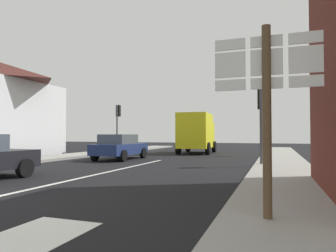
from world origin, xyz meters
TOP-DOWN VIEW (x-y plane):
  - ground_plane at (0.00, 10.00)m, footprint 80.00×80.00m
  - sidewalk_right at (6.45, 8.00)m, footprint 2.39×44.00m
  - sidewalk_left at (-6.45, 8.00)m, footprint 2.39×44.00m
  - lane_centre_stripe at (0.00, 6.00)m, footprint 0.16×12.00m
  - lane_turn_arrow at (2.89, -1.00)m, footprint 1.20×2.20m
  - sedan_far at (-2.45, 11.78)m, footprint 2.00×4.21m
  - delivery_truck at (0.37, 19.05)m, footprint 2.72×5.11m
  - route_sign_post at (6.03, 0.81)m, footprint 1.66×0.14m
  - traffic_light_far_right at (5.55, 17.83)m, footprint 0.30×0.49m
  - traffic_light_far_left at (-5.55, 17.26)m, footprint 0.30×0.49m
  - traffic_light_near_right at (5.55, 10.33)m, footprint 0.30×0.49m

SIDE VIEW (x-z plane):
  - ground_plane at x=0.00m, z-range 0.00..0.00m
  - lane_centre_stripe at x=0.00m, z-range 0.00..0.01m
  - lane_turn_arrow at x=2.89m, z-range 0.00..0.01m
  - sidewalk_right at x=6.45m, z-range 0.00..0.14m
  - sidewalk_left at x=-6.45m, z-range 0.00..0.14m
  - sedan_far at x=-2.45m, z-range 0.03..1.50m
  - delivery_truck at x=0.37m, z-range 0.13..3.18m
  - route_sign_post at x=6.03m, z-range 0.40..3.60m
  - traffic_light_far_right at x=5.55m, z-range 0.79..4.10m
  - traffic_light_near_right at x=5.55m, z-range 0.85..4.37m
  - traffic_light_far_left at x=-5.55m, z-range 0.91..4.70m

